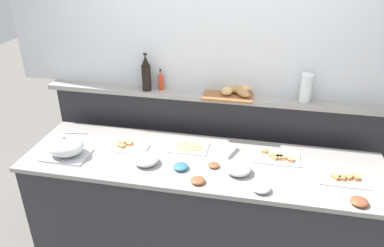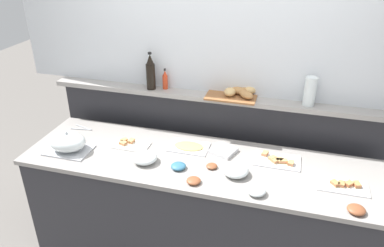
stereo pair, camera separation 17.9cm
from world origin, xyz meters
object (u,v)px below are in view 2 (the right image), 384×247
object	(u,v)px
water_carafe	(310,91)
sandwich_platter_front	(277,160)
cold_cuts_platter	(189,147)
wine_bottle_dark	(151,73)
sandwich_platter_side	(130,144)
glass_bowl_small	(256,191)
sandwich_platter_rear	(343,186)
condiment_bowl_dark	(178,166)
glass_bowl_large	(236,171)
serving_cloche	(68,143)
condiment_bowl_cream	(212,166)
bread_basket	(239,93)
hot_sauce_bottle	(165,80)
napkin_stack	(223,151)
condiment_bowl_teal	(194,181)
glass_bowl_medium	(145,158)
condiment_bowl_red	(356,210)
serving_tongs	(83,128)

from	to	relation	value
water_carafe	sandwich_platter_front	bearing A→B (deg)	-117.35
cold_cuts_platter	wine_bottle_dark	distance (m)	0.70
sandwich_platter_side	glass_bowl_small	world-z (taller)	glass_bowl_small
sandwich_platter_rear	condiment_bowl_dark	bearing A→B (deg)	-175.44
glass_bowl_large	wine_bottle_dark	xyz separation A→B (m)	(-0.83, 0.57, 0.44)
sandwich_platter_front	sandwich_platter_rear	xyz separation A→B (m)	(0.45, -0.19, -0.00)
sandwich_platter_front	condiment_bowl_dark	bearing A→B (deg)	-157.27
sandwich_platter_side	serving_cloche	bearing A→B (deg)	-154.01
sandwich_platter_front	condiment_bowl_cream	distance (m)	0.49
sandwich_platter_side	cold_cuts_platter	size ratio (longest dim) A/B	0.91
cold_cuts_platter	water_carafe	size ratio (longest dim) A/B	1.38
bread_basket	hot_sauce_bottle	bearing A→B (deg)	179.99
cold_cuts_platter	serving_cloche	world-z (taller)	serving_cloche
sandwich_platter_front	glass_bowl_small	bearing A→B (deg)	-103.55
condiment_bowl_cream	bread_basket	distance (m)	0.67
bread_basket	water_carafe	size ratio (longest dim) A/B	1.80
sandwich_platter_side	napkin_stack	world-z (taller)	sandwich_platter_side
sandwich_platter_side	serving_cloche	xyz separation A→B (m)	(-0.42, -0.20, 0.06)
sandwich_platter_front	glass_bowl_large	world-z (taller)	glass_bowl_large
sandwich_platter_rear	water_carafe	bearing A→B (deg)	117.39
glass_bowl_small	condiment_bowl_teal	world-z (taller)	glass_bowl_small
sandwich_platter_side	wine_bottle_dark	world-z (taller)	wine_bottle_dark
serving_cloche	glass_bowl_medium	distance (m)	0.63
serving_cloche	glass_bowl_small	size ratio (longest dim) A/B	2.76
condiment_bowl_dark	bread_basket	distance (m)	0.79
glass_bowl_small	condiment_bowl_red	bearing A→B (deg)	-1.27
sandwich_platter_rear	wine_bottle_dark	xyz separation A→B (m)	(-1.55, 0.51, 0.47)
condiment_bowl_dark	napkin_stack	xyz separation A→B (m)	(0.27, 0.30, -0.00)
serving_tongs	cold_cuts_platter	bearing A→B (deg)	-3.18
condiment_bowl_teal	bread_basket	world-z (taller)	bread_basket
sandwich_platter_side	glass_bowl_medium	bearing A→B (deg)	-42.43
condiment_bowl_dark	serving_tongs	size ratio (longest dim) A/B	0.59
condiment_bowl_dark	water_carafe	size ratio (longest dim) A/B	0.48
condiment_bowl_red	hot_sauce_bottle	xyz separation A→B (m)	(-1.49, 0.79, 0.39)
sandwich_platter_side	hot_sauce_bottle	world-z (taller)	hot_sauce_bottle
glass_bowl_medium	glass_bowl_small	xyz separation A→B (m)	(0.84, -0.16, -0.01)
water_carafe	hot_sauce_bottle	bearing A→B (deg)	178.97
napkin_stack	condiment_bowl_dark	bearing A→B (deg)	-131.48
water_carafe	glass_bowl_small	bearing A→B (deg)	-109.93
serving_cloche	condiment_bowl_teal	distance (m)	1.05
serving_cloche	condiment_bowl_cream	distance (m)	1.12
condiment_bowl_teal	water_carafe	size ratio (longest dim) A/B	0.44
serving_cloche	water_carafe	world-z (taller)	water_carafe
cold_cuts_platter	condiment_bowl_cream	size ratio (longest dim) A/B	3.87
sandwich_platter_front	condiment_bowl_cream	size ratio (longest dim) A/B	4.23
serving_tongs	hot_sauce_bottle	xyz separation A→B (m)	(0.66, 0.29, 0.41)
serving_tongs	wine_bottle_dark	world-z (taller)	wine_bottle_dark
sandwich_platter_front	glass_bowl_medium	bearing A→B (deg)	-164.04
condiment_bowl_dark	condiment_bowl_red	bearing A→B (deg)	-7.51
sandwich_platter_side	bread_basket	bearing A→B (deg)	29.02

